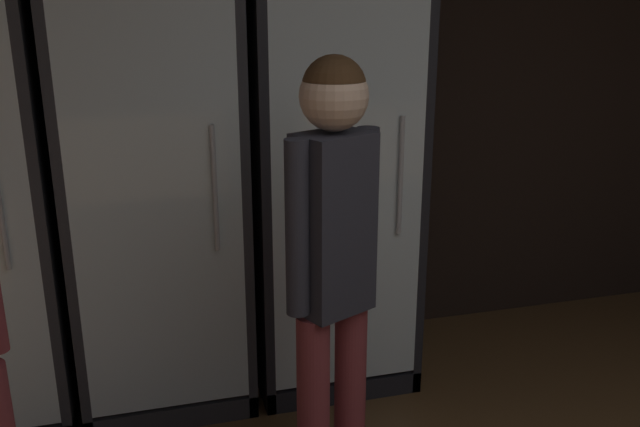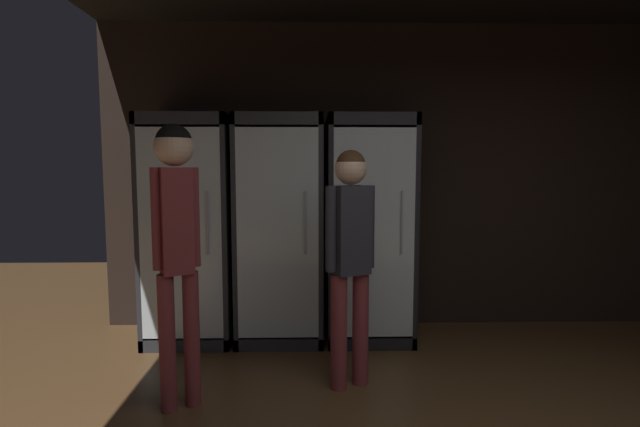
# 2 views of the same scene
# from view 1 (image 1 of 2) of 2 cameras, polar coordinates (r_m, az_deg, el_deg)

# --- Properties ---
(wall_back) EXTENTS (6.00, 0.06, 2.80)m
(wall_back) POSITION_cam_1_polar(r_m,az_deg,el_deg) (3.57, 8.18, 11.73)
(wall_back) COLOR black
(wall_back) RESTS_ON ground
(cooler_left) EXTENTS (0.73, 0.69, 1.92)m
(cooler_left) POSITION_cam_1_polar(r_m,az_deg,el_deg) (3.04, -13.68, 1.46)
(cooler_left) COLOR #2B2B30
(cooler_left) RESTS_ON ground
(cooler_center) EXTENTS (0.73, 0.69, 1.92)m
(cooler_center) POSITION_cam_1_polar(r_m,az_deg,el_deg) (3.15, 0.38, 2.59)
(cooler_center) COLOR black
(cooler_center) RESTS_ON ground
(shopper_near) EXTENTS (0.34, 0.25, 1.60)m
(shopper_near) POSITION_cam_1_polar(r_m,az_deg,el_deg) (2.18, 1.10, -3.28)
(shopper_near) COLOR brown
(shopper_near) RESTS_ON ground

